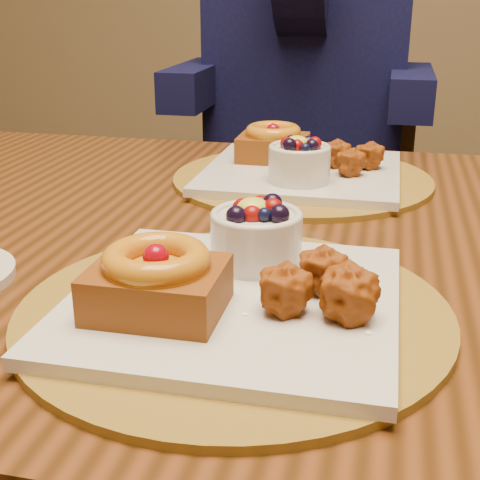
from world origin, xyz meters
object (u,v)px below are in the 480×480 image
place_setting_near (232,287)px  place_setting_far (300,167)px  chair_far (324,242)px  dining_table (275,290)px  diner (309,20)px

place_setting_near → place_setting_far: 0.43m
place_setting_far → chair_far: 0.61m
place_setting_near → chair_far: bearing=90.3°
place_setting_near → dining_table: bearing=89.3°
place_setting_far → chair_far: size_ratio=0.46×
place_setting_near → diner: bearing=93.9°
dining_table → diner: 0.88m
chair_far → diner: bearing=118.5°
place_setting_near → chair_far: 1.01m
diner → chair_far: bearing=-45.2°
chair_far → dining_table: bearing=-95.9°
place_setting_near → chair_far: (-0.01, 0.96, -0.32)m
dining_table → place_setting_far: 0.24m
dining_table → diner: size_ratio=1.79×
place_setting_far → diner: size_ratio=0.42×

